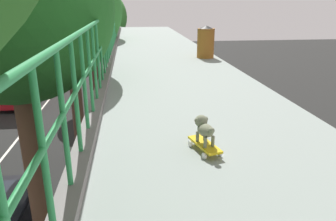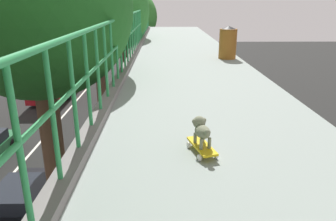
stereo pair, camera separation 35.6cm
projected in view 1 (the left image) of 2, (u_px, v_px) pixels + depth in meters
The scene contains 9 objects.
green_railing at pixel (51, 211), 1.96m from camera, with size 0.20×36.40×1.23m.
car_black_fifth at pixel (0, 210), 10.67m from camera, with size 1.96×3.90×1.31m.
city_bus at pixel (29, 70), 26.03m from camera, with size 2.53×10.79×3.54m.
roadside_tree_mid at pixel (13, 14), 6.10m from camera, with size 3.90×3.90×8.97m.
roadside_tree_far at pixel (68, 12), 12.96m from camera, with size 4.40×4.40×8.87m.
roadside_tree_farthest at pixel (92, 18), 21.76m from camera, with size 4.79×4.79×8.35m.
toy_skateboard at pixel (205, 145), 3.38m from camera, with size 0.30×0.51×0.09m.
small_dog at pixel (204, 127), 3.33m from camera, with size 0.21×0.34×0.29m.
litter_bin at pixel (206, 41), 8.95m from camera, with size 0.49×0.49×0.89m.
Camera 1 is at (0.26, -1.73, 7.24)m, focal length 34.05 mm.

